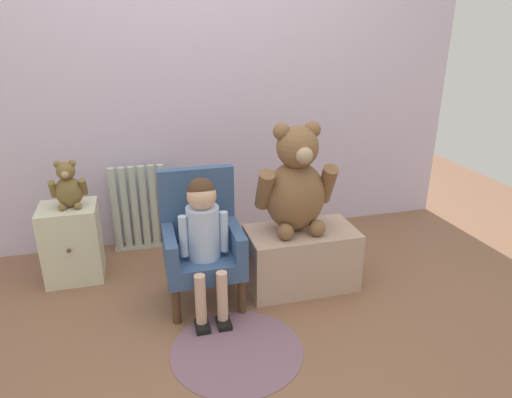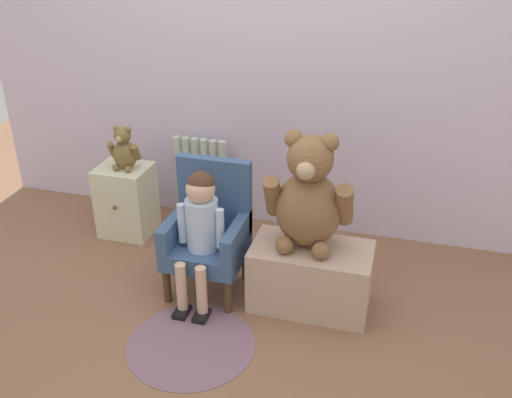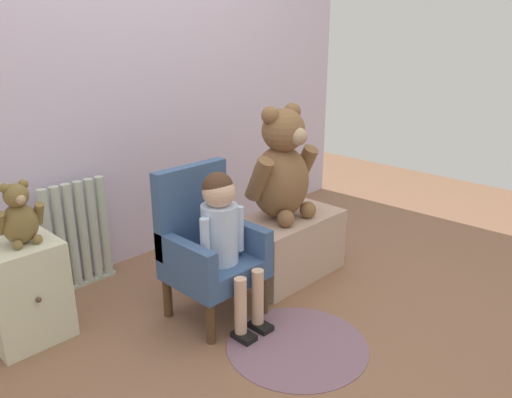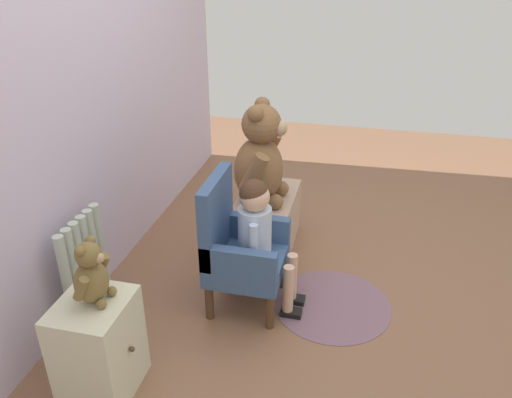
% 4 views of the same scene
% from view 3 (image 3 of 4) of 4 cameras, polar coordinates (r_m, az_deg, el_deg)
% --- Properties ---
extents(ground_plane, '(6.00, 6.00, 0.00)m').
position_cam_3_polar(ground_plane, '(2.35, 4.05, -15.88)').
color(ground_plane, brown).
extents(back_wall, '(3.80, 0.05, 2.40)m').
position_cam_3_polar(back_wall, '(2.92, -15.75, 15.61)').
color(back_wall, silver).
rests_on(back_wall, ground_plane).
extents(radiator, '(0.37, 0.05, 0.59)m').
position_cam_3_polar(radiator, '(2.82, -19.70, -3.97)').
color(radiator, '#B7C3B3').
rests_on(radiator, ground_plane).
extents(small_dresser, '(0.32, 0.31, 0.46)m').
position_cam_3_polar(small_dresser, '(2.47, -24.94, -9.60)').
color(small_dresser, beige).
rests_on(small_dresser, ground_plane).
extents(child_armchair, '(0.41, 0.38, 0.73)m').
position_cam_3_polar(child_armchair, '(2.41, -5.54, -5.44)').
color(child_armchair, '#3A557F').
rests_on(child_armchair, ground_plane).
extents(child_figure, '(0.25, 0.35, 0.73)m').
position_cam_3_polar(child_figure, '(2.27, -3.78, -3.26)').
color(child_figure, silver).
rests_on(child_figure, ground_plane).
extents(low_bench, '(0.62, 0.34, 0.35)m').
position_cam_3_polar(low_bench, '(2.83, 3.76, -5.32)').
color(low_bench, tan).
rests_on(low_bench, ground_plane).
extents(large_teddy_bear, '(0.45, 0.31, 0.61)m').
position_cam_3_polar(large_teddy_bear, '(2.67, 2.96, 3.39)').
color(large_teddy_bear, brown).
rests_on(large_teddy_bear, low_bench).
extents(small_teddy_bear, '(0.20, 0.14, 0.28)m').
position_cam_3_polar(small_teddy_bear, '(2.34, -25.44, -1.83)').
color(small_teddy_bear, brown).
rests_on(small_teddy_bear, small_dresser).
extents(floor_rug, '(0.63, 0.63, 0.01)m').
position_cam_3_polar(floor_rug, '(2.32, 4.73, -16.29)').
color(floor_rug, '#7B5A69').
rests_on(floor_rug, ground_plane).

